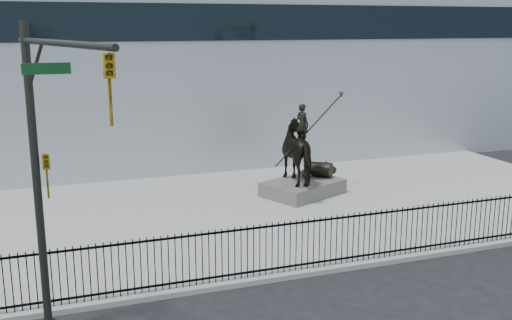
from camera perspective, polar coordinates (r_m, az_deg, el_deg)
name	(u,v)px	position (r m, az deg, el deg)	size (l,w,h in m)	color
ground	(328,291)	(16.36, 6.84, -12.32)	(120.00, 120.00, 0.00)	black
plaza	(243,212)	(22.37, -1.22, -5.02)	(30.00, 12.00, 0.15)	#999996
building	(168,69)	(33.95, -8.38, 8.60)	(44.00, 14.00, 9.00)	silver
picket_fence	(309,244)	(17.05, 5.02, -7.93)	(22.10, 0.10, 1.50)	black
statue_plinth	(303,188)	(24.37, 4.49, -2.66)	(3.05, 2.10, 0.57)	#504E49
equestrian_statue	(304,152)	(24.06, 4.64, 0.78)	(3.60, 3.04, 3.31)	black
traffic_signal_left	(48,170)	(12.89, -19.18, -0.90)	(1.52, 4.84, 7.00)	black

